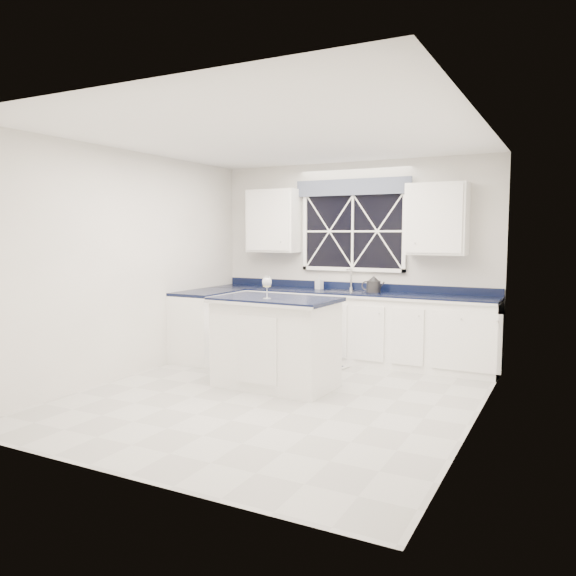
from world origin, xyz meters
The scene contains 13 objects.
ground centered at (0.00, 0.00, 0.00)m, with size 4.50×4.50×0.00m, color #B5B5B0.
back_wall centered at (0.00, 2.25, 1.35)m, with size 4.00×0.10×2.70m, color silver.
base_cabinets centered at (-0.33, 1.78, 0.45)m, with size 3.99×1.60×0.90m.
countertop centered at (0.00, 1.95, 0.92)m, with size 3.98×0.64×0.04m, color black.
dishwasher centered at (-1.10, 1.95, 0.41)m, with size 0.60×0.58×0.82m, color black.
window centered at (0.00, 2.20, 1.83)m, with size 1.65×0.09×1.26m.
upper_cabinets centered at (0.00, 2.08, 1.90)m, with size 3.10×0.34×0.90m.
faucet centered at (0.00, 2.14, 1.10)m, with size 0.05×0.20×0.30m.
island centered at (-0.20, 0.35, 0.51)m, with size 1.38×0.87×1.01m.
rug centered at (-0.38, 1.35, 0.01)m, with size 1.22×0.89×0.02m.
kettle centered at (0.38, 2.01, 1.04)m, with size 0.31×0.22×0.22m.
wine_glass centered at (-0.23, 0.20, 1.18)m, with size 0.11×0.11×0.25m.
soap_bottle centered at (-0.44, 2.08, 1.04)m, with size 0.09×0.09×0.20m, color silver.
Camera 1 is at (2.77, -5.10, 1.72)m, focal length 35.00 mm.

